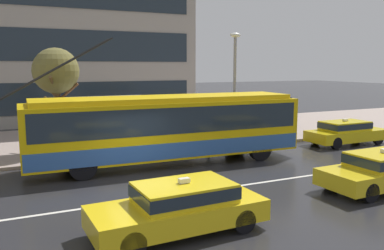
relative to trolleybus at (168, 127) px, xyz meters
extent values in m
plane|color=#26262A|center=(-1.99, -2.92, -1.61)|extent=(160.00, 160.00, 0.00)
cube|color=gray|center=(-1.99, 6.60, -1.54)|extent=(80.00, 10.00, 0.14)
cube|color=silver|center=(-1.99, -4.12, -1.61)|extent=(72.00, 0.14, 0.01)
cube|color=#DFB40A|center=(-0.02, 0.00, -0.04)|extent=(11.76, 2.82, 2.30)
cube|color=gold|center=(-0.02, 0.00, 1.21)|extent=(11.06, 2.55, 0.20)
cube|color=#1E2833|center=(-0.02, 0.00, 0.42)|extent=(11.30, 2.84, 1.06)
cube|color=#2E579B|center=(-0.02, 0.00, -0.78)|extent=(11.65, 2.85, 0.64)
cube|color=#1E2833|center=(5.78, -0.14, 0.42)|extent=(0.17, 2.24, 1.15)
cube|color=black|center=(5.63, -0.13, 1.01)|extent=(0.21, 1.93, 0.28)
cylinder|color=black|center=(-4.45, 0.46, 2.48)|extent=(4.23, 0.16, 2.39)
cylinder|color=black|center=(-4.47, -0.24, 2.48)|extent=(4.23, 0.16, 2.39)
cylinder|color=black|center=(3.99, 1.03, -1.09)|extent=(1.05, 0.32, 1.04)
cylinder|color=black|center=(3.93, -1.21, -1.09)|extent=(1.05, 0.32, 1.04)
cylinder|color=black|center=(-3.74, 1.21, -1.09)|extent=(1.05, 0.32, 1.04)
cylinder|color=black|center=(-3.79, -1.03, -1.09)|extent=(1.05, 0.32, 1.04)
cube|color=yellow|center=(10.34, -0.05, -1.10)|extent=(4.53, 1.73, 0.55)
cube|color=yellow|center=(10.16, -0.05, -0.59)|extent=(2.45, 1.49, 0.48)
cube|color=#1E2833|center=(10.16, -0.05, -0.56)|extent=(2.50, 1.50, 0.31)
cube|color=silver|center=(10.16, -0.05, -0.28)|extent=(0.28, 0.16, 0.12)
cylinder|color=black|center=(11.84, 0.71, -1.30)|extent=(0.62, 0.20, 0.62)
cylinder|color=black|center=(11.84, -0.81, -1.30)|extent=(0.62, 0.20, 0.62)
cylinder|color=black|center=(8.84, 0.71, -1.30)|extent=(0.62, 0.20, 0.62)
cylinder|color=black|center=(8.85, -0.81, -1.30)|extent=(0.62, 0.20, 0.62)
cube|color=yellow|center=(5.23, -6.45, -1.10)|extent=(4.38, 1.93, 0.55)
cube|color=yellow|center=(5.40, -6.45, -0.59)|extent=(2.38, 1.62, 0.48)
cube|color=#1E2833|center=(5.40, -6.45, -0.56)|extent=(2.43, 1.64, 0.31)
cylinder|color=black|center=(3.82, -7.30, -1.30)|extent=(0.63, 0.22, 0.62)
cylinder|color=black|center=(3.78, -5.68, -1.30)|extent=(0.63, 0.22, 0.62)
cube|color=yellow|center=(-2.44, -6.86, -1.10)|extent=(4.50, 1.93, 0.55)
cube|color=yellow|center=(-2.26, -6.85, -0.59)|extent=(2.45, 1.61, 0.48)
cube|color=#1E2833|center=(-2.26, -6.85, -0.56)|extent=(2.50, 1.63, 0.31)
cube|color=silver|center=(-2.26, -6.85, -0.28)|extent=(0.29, 0.17, 0.12)
cylinder|color=black|center=(-3.88, -7.70, -1.30)|extent=(0.63, 0.22, 0.62)
cylinder|color=black|center=(-3.94, -6.12, -1.30)|extent=(0.63, 0.22, 0.62)
cylinder|color=black|center=(-0.95, -7.60, -1.30)|extent=(0.63, 0.22, 0.62)
cylinder|color=black|center=(-1.00, -6.02, -1.30)|extent=(0.63, 0.22, 0.62)
cylinder|color=gray|center=(0.04, 2.94, -0.24)|extent=(0.08, 0.08, 2.47)
cylinder|color=gray|center=(-3.73, 2.94, -0.24)|extent=(0.08, 0.08, 2.47)
cylinder|color=gray|center=(0.04, 4.27, -0.24)|extent=(0.08, 0.08, 2.47)
cylinder|color=gray|center=(-3.73, 4.27, -0.24)|extent=(0.08, 0.08, 2.47)
cube|color=#99ADB2|center=(-1.84, 4.27, -0.19)|extent=(3.58, 0.04, 1.97)
cube|color=#B2B2B7|center=(-1.84, 3.61, 1.04)|extent=(4.07, 1.63, 0.08)
cube|color=brown|center=(-1.84, 3.94, -1.02)|extent=(2.64, 0.36, 0.08)
cylinder|color=black|center=(-2.72, 2.65, -1.05)|extent=(0.14, 0.14, 0.84)
cylinder|color=black|center=(-2.75, 2.49, -1.05)|extent=(0.14, 0.14, 0.84)
cylinder|color=gray|center=(-2.74, 2.57, -0.34)|extent=(0.43, 0.43, 0.57)
sphere|color=tan|center=(-2.74, 2.57, 0.05)|extent=(0.22, 0.22, 0.22)
cone|color=gold|center=(-2.76, 2.45, 0.34)|extent=(1.60, 1.60, 0.31)
cylinder|color=#333333|center=(-2.76, 2.45, -0.19)|extent=(0.02, 0.02, 0.74)
cylinder|color=#1D3145|center=(3.37, 2.72, -1.07)|extent=(0.14, 0.14, 0.80)
cylinder|color=#1D3145|center=(3.44, 2.87, -1.07)|extent=(0.14, 0.14, 0.80)
cylinder|color=gray|center=(3.41, 2.79, -0.36)|extent=(0.48, 0.48, 0.62)
sphere|color=pink|center=(3.41, 2.79, 0.07)|extent=(0.23, 0.23, 0.23)
cone|color=gold|center=(3.35, 2.69, 0.36)|extent=(0.99, 0.99, 0.25)
cylinder|color=#333333|center=(3.35, 2.69, -0.15)|extent=(0.02, 0.02, 0.78)
cylinder|color=black|center=(4.86, 3.17, -1.06)|extent=(0.14, 0.14, 0.82)
cylinder|color=black|center=(4.88, 3.33, -1.06)|extent=(0.14, 0.14, 0.82)
cylinder|color=#8C7659|center=(4.87, 3.25, -0.33)|extent=(0.41, 0.41, 0.64)
sphere|color=tan|center=(4.87, 3.25, 0.09)|extent=(0.22, 0.22, 0.22)
cone|color=black|center=(4.85, 3.13, 0.38)|extent=(1.41, 1.41, 0.31)
cylinder|color=#333333|center=(4.85, 3.13, -0.17)|extent=(0.02, 0.02, 0.78)
cylinder|color=gray|center=(4.78, 2.47, 1.29)|extent=(0.16, 0.16, 5.52)
ellipsoid|color=silver|center=(4.78, 2.47, 4.17)|extent=(0.60, 0.32, 0.24)
cylinder|color=brown|center=(-4.01, 4.16, 0.14)|extent=(0.30, 0.30, 3.22)
cylinder|color=#503B21|center=(-4.20, 3.55, 1.68)|extent=(0.54, 1.33, 0.95)
cylinder|color=brown|center=(-3.55, 3.96, 1.33)|extent=(1.05, 0.56, 0.96)
cylinder|color=brown|center=(-4.33, 4.54, 1.51)|extent=(0.80, 0.93, 0.92)
cylinder|color=brown|center=(-3.52, 4.18, 1.73)|extent=(1.09, 0.19, 1.25)
cylinder|color=#523C1F|center=(-4.24, 4.66, 0.77)|extent=(0.62, 1.11, 0.67)
sphere|color=brown|center=(-4.01, 4.16, 2.36)|extent=(2.16, 2.16, 2.16)
cube|color=gray|center=(-5.70, 19.99, 7.43)|extent=(26.68, 13.43, 18.07)
cube|color=#1E2833|center=(-5.70, 13.25, 0.38)|extent=(25.08, 0.06, 2.17)
cube|color=#1E2833|center=(-5.70, 13.25, 3.99)|extent=(25.08, 0.06, 2.17)
camera|label=1|loc=(-6.19, -15.75, 2.57)|focal=37.36mm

